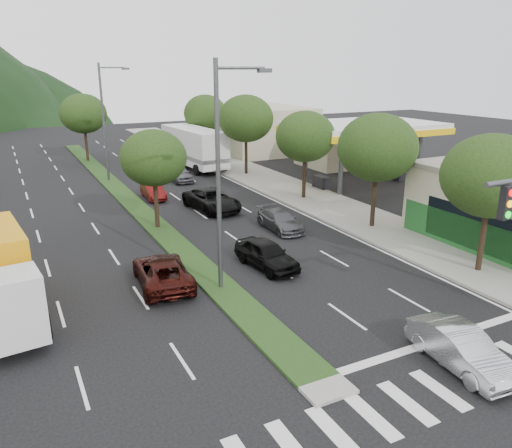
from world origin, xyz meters
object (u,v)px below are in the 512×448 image
motorhome (194,147)px  suv_maroon (162,272)px  tree_r_b (377,148)px  tree_r_c (305,137)px  tree_r_d (246,119)px  streetlight_mid (106,117)px  tree_med_far (83,114)px  tree_r_a (491,176)px  car_queue_f (149,164)px  tree_r_e (205,113)px  car_queue_e (179,173)px  car_queue_a (266,254)px  car_queue_c (153,191)px  tree_med_near (154,158)px  sedan_silver (461,348)px  car_queue_b (280,220)px  car_queue_d (212,200)px  streetlight_near (223,167)px

motorhome → suv_maroon: bearing=-117.1°
tree_r_b → tree_r_c: (0.00, 8.00, -0.29)m
suv_maroon → motorhome: (11.23, 26.17, 1.39)m
tree_r_d → streetlight_mid: bearing=165.7°
tree_med_far → motorhome: (9.00, -8.26, -2.94)m
tree_r_a → streetlight_mid: bearing=112.1°
tree_r_a → car_queue_f: size_ratio=1.53×
car_queue_f → tree_r_e: bearing=33.7°
tree_r_c → car_queue_e: bearing=121.9°
tree_r_a → car_queue_a: tree_r_a is taller
tree_med_far → car_queue_c: (1.82, -18.65, -4.41)m
tree_med_near → sedan_silver: 20.25m
tree_r_a → tree_med_near: tree_r_a is taller
tree_r_b → car_queue_e: bearing=109.4°
tree_r_e → tree_med_near: (-12.00, -22.00, -0.46)m
car_queue_f → tree_r_d: bearing=-32.7°
car_queue_f → tree_r_a: bearing=-69.7°
suv_maroon → car_queue_b: size_ratio=1.19×
tree_r_d → tree_med_near: 16.99m
car_queue_f → streetlight_mid: bearing=-135.5°
tree_r_a → motorhome: tree_r_a is taller
tree_med_near → car_queue_b: bearing=-28.9°
tree_r_a → car_queue_b: tree_r_a is taller
tree_r_d → car_queue_d: (-7.38, -9.65, -4.45)m
streetlight_near → motorhome: (8.79, 27.74, -3.52)m
streetlight_mid → car_queue_b: bearing=-70.9°
tree_med_near → car_queue_a: tree_med_near is taller
tree_r_b → car_queue_c: size_ratio=1.91×
streetlight_mid → tree_r_d: bearing=-14.3°
streetlight_mid → sedan_silver: bearing=-82.5°
suv_maroon → car_queue_a: bearing=-176.9°
streetlight_near → car_queue_f: streetlight_near is taller
tree_r_d → car_queue_f: tree_r_d is taller
streetlight_mid → car_queue_d: size_ratio=1.89×
streetlight_near → car_queue_a: 5.80m
sedan_silver → suv_maroon: bearing=127.4°
car_queue_c → car_queue_e: 6.24m
tree_r_e → car_queue_a: size_ratio=1.63×
car_queue_b → car_queue_a: bearing=-124.6°
tree_r_b → car_queue_a: bearing=-163.3°
tree_r_c → tree_med_near: bearing=-170.5°
tree_r_a → tree_r_b: size_ratio=0.96×
car_queue_b → car_queue_e: size_ratio=1.00×
tree_r_b → car_queue_f: 25.79m
tree_r_d → car_queue_a: (-8.94, -20.69, -4.48)m
car_queue_f → tree_r_b: bearing=-65.6°
suv_maroon → car_queue_c: (4.05, 15.78, -0.07)m
car_queue_e → tree_r_e: bearing=54.9°
tree_med_near → car_queue_e: tree_med_near is taller
sedan_silver → car_queue_c: bearing=101.1°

